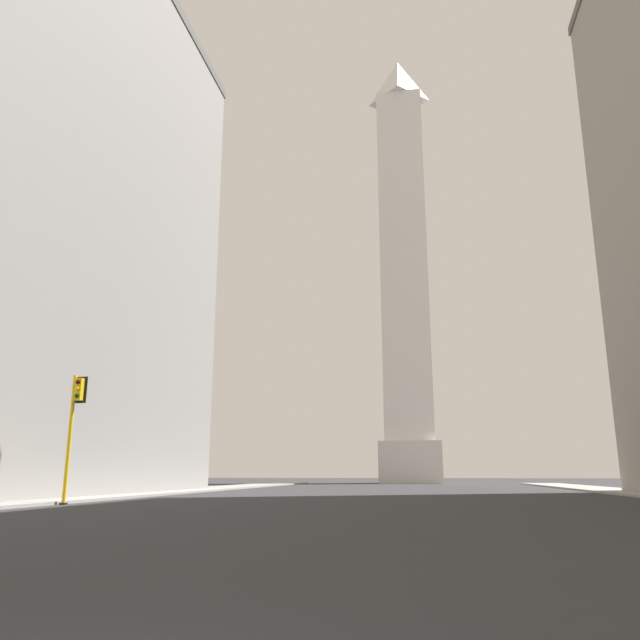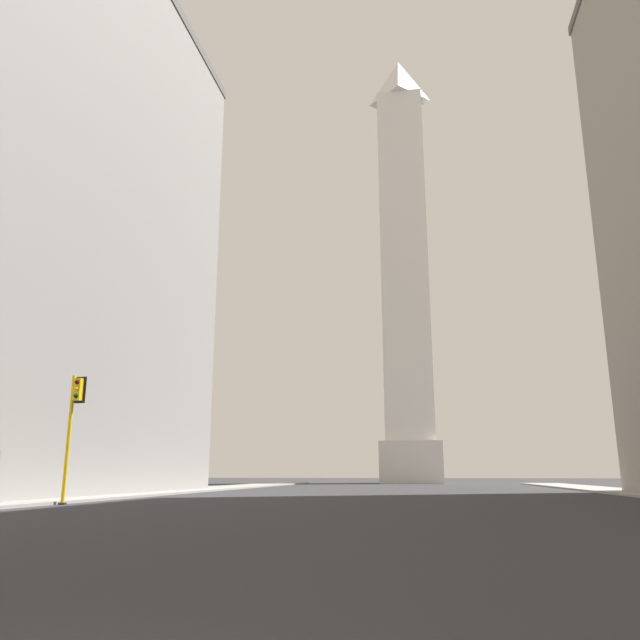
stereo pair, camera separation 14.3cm
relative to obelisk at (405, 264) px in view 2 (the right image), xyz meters
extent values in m
cube|color=gray|center=(-17.59, -60.27, -34.49)|extent=(5.00, 113.01, 0.15)
cube|color=silver|center=(0.00, 0.00, -31.53)|extent=(9.21, 9.21, 6.07)
cube|color=white|center=(0.00, 0.00, 0.48)|extent=(7.37, 7.37, 57.94)
pyramid|color=white|center=(0.00, 0.00, 33.50)|extent=(7.37, 7.37, 8.11)
cylinder|color=yellow|center=(-14.79, -68.66, -31.47)|extent=(0.18, 0.18, 6.20)
cylinder|color=#262626|center=(-14.79, -68.66, -34.52)|extent=(0.40, 0.40, 0.10)
cube|color=yellow|center=(-14.50, -68.66, -29.06)|extent=(0.35, 0.35, 1.10)
cube|color=black|center=(-14.50, -68.48, -29.06)|extent=(0.58, 0.05, 1.32)
sphere|color=#410907|center=(-14.51, -68.85, -28.72)|extent=(0.22, 0.22, 0.22)
sphere|color=yellow|center=(-14.51, -68.85, -29.06)|extent=(0.22, 0.22, 0.22)
sphere|color=#073410|center=(-14.51, -68.85, -29.41)|extent=(0.22, 0.22, 0.22)
camera|label=1|loc=(2.35, -97.07, -33.11)|focal=35.00mm
camera|label=2|loc=(2.50, -97.04, -33.11)|focal=35.00mm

